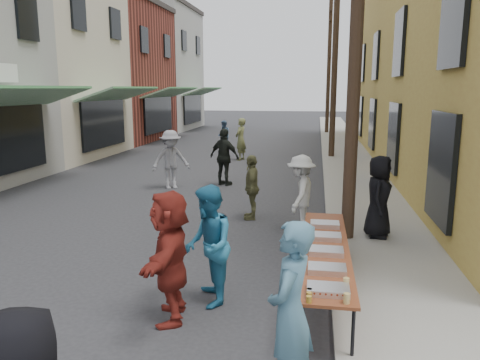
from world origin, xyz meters
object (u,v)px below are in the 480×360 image
(catering_tray_sausage, at_px, (328,290))
(server, at_px, (379,197))
(utility_pole_mid, at_px, (335,57))
(guest_front_c, at_px, (208,246))
(utility_pole_far, at_px, (329,68))
(serving_table, at_px, (326,249))
(utility_pole_near, at_px, (357,15))

(catering_tray_sausage, relative_size, server, 0.29)
(utility_pole_mid, height_order, server, utility_pole_mid)
(guest_front_c, distance_m, server, 4.40)
(guest_front_c, bearing_deg, utility_pole_far, 157.57)
(utility_pole_mid, height_order, guest_front_c, utility_pole_mid)
(utility_pole_far, xyz_separation_m, serving_table, (-0.50, -26.61, -3.79))
(server, bearing_deg, serving_table, 170.67)
(utility_pole_mid, relative_size, server, 5.28)
(utility_pole_mid, xyz_separation_m, utility_pole_far, (0.00, 12.00, 0.00))
(utility_pole_near, distance_m, serving_table, 4.63)
(utility_pole_near, bearing_deg, utility_pole_mid, 90.00)
(catering_tray_sausage, height_order, server, server)
(utility_pole_near, bearing_deg, serving_table, -100.85)
(guest_front_c, bearing_deg, utility_pole_mid, 153.97)
(utility_pole_near, distance_m, guest_front_c, 5.32)
(guest_front_c, bearing_deg, serving_table, 92.22)
(utility_pole_near, xyz_separation_m, catering_tray_sausage, (-0.50, -4.26, -3.71))
(guest_front_c, bearing_deg, utility_pole_near, 127.93)
(utility_pole_near, xyz_separation_m, guest_front_c, (-2.20, -3.23, -3.61))
(utility_pole_mid, xyz_separation_m, server, (0.61, -11.85, -3.55))
(utility_pole_near, xyz_separation_m, utility_pole_mid, (0.00, 12.00, 0.00))
(serving_table, bearing_deg, catering_tray_sausage, -90.00)
(utility_pole_far, height_order, serving_table, utility_pole_far)
(utility_pole_far, distance_m, serving_table, 26.88)
(server, bearing_deg, catering_tray_sausage, 178.45)
(utility_pole_near, relative_size, serving_table, 2.25)
(guest_front_c, height_order, server, server)
(utility_pole_mid, bearing_deg, server, -87.05)
(utility_pole_far, distance_m, server, 24.12)
(serving_table, bearing_deg, guest_front_c, -159.97)
(guest_front_c, xyz_separation_m, server, (2.81, 3.38, 0.06))
(serving_table, distance_m, server, 2.99)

